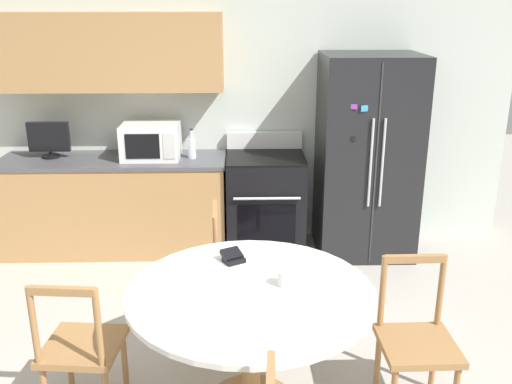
% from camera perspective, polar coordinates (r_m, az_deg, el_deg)
% --- Properties ---
extents(back_wall, '(5.20, 0.44, 2.60)m').
position_cam_1_polar(back_wall, '(5.46, -4.90, 9.76)').
color(back_wall, silver).
rests_on(back_wall, ground_plane).
extents(kitchen_counter, '(2.08, 0.64, 0.90)m').
position_cam_1_polar(kitchen_counter, '(5.53, -13.80, -1.20)').
color(kitchen_counter, '#AD7F4C').
rests_on(kitchen_counter, ground_plane).
extents(refrigerator, '(0.87, 0.76, 1.84)m').
position_cam_1_polar(refrigerator, '(5.31, 11.02, 3.49)').
color(refrigerator, black).
rests_on(refrigerator, ground_plane).
extents(oven_range, '(0.72, 0.68, 1.08)m').
position_cam_1_polar(oven_range, '(5.38, 0.93, -1.02)').
color(oven_range, black).
rests_on(oven_range, ground_plane).
extents(microwave, '(0.52, 0.40, 0.32)m').
position_cam_1_polar(microwave, '(5.30, -10.46, 5.03)').
color(microwave, white).
rests_on(microwave, kitchen_counter).
extents(countertop_tv, '(0.37, 0.16, 0.33)m').
position_cam_1_polar(countertop_tv, '(5.55, -20.01, 5.04)').
color(countertop_tv, black).
rests_on(countertop_tv, kitchen_counter).
extents(counter_bottle, '(0.07, 0.07, 0.27)m').
position_cam_1_polar(counter_bottle, '(5.25, -6.42, 4.48)').
color(counter_bottle, silver).
rests_on(counter_bottle, kitchen_counter).
extents(dining_table, '(1.38, 1.38, 0.76)m').
position_cam_1_polar(dining_table, '(3.25, -0.54, -11.71)').
color(dining_table, white).
rests_on(dining_table, ground_plane).
extents(dining_chair_right, '(0.43, 0.43, 0.90)m').
position_cam_1_polar(dining_chair_right, '(3.48, 15.75, -14.21)').
color(dining_chair_right, '#9E7042').
rests_on(dining_chair_right, ground_plane).
extents(dining_chair_far, '(0.44, 0.44, 0.90)m').
position_cam_1_polar(dining_chair_far, '(4.18, -1.77, -7.57)').
color(dining_chair_far, '#9E7042').
rests_on(dining_chair_far, ground_plane).
extents(dining_chair_left, '(0.46, 0.46, 0.90)m').
position_cam_1_polar(dining_chair_left, '(3.45, -17.07, -14.68)').
color(dining_chair_left, '#9E7042').
rests_on(dining_chair_left, ground_plane).
extents(candle_glass, '(0.08, 0.08, 0.09)m').
position_cam_1_polar(candle_glass, '(3.22, 2.92, -8.73)').
color(candle_glass, silver).
rests_on(candle_glass, dining_table).
extents(wallet, '(0.17, 0.17, 0.07)m').
position_cam_1_polar(wallet, '(3.51, -2.34, -6.52)').
color(wallet, black).
rests_on(wallet, dining_table).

